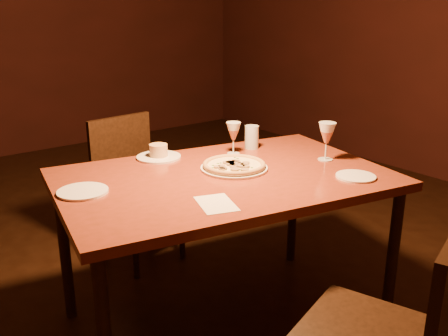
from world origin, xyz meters
TOP-DOWN VIEW (x-y plane):
  - floor at (0.00, 0.00)m, footprint 7.00×7.00m
  - dining_table at (0.07, -0.26)m, footprint 1.64×1.23m
  - chair_far at (0.09, 0.67)m, footprint 0.46×0.46m
  - pizza_plate at (0.16, -0.22)m, footprint 0.32×0.32m
  - ramekin_saucer at (-0.02, 0.16)m, footprint 0.22×0.22m
  - wine_glass_far at (0.32, -0.02)m, footprint 0.08×0.08m
  - wine_glass_right at (0.62, -0.39)m, footprint 0.09×0.09m
  - water_tumbler at (0.47, 0.00)m, footprint 0.07×0.07m
  - side_plate_left at (-0.53, -0.07)m, footprint 0.21×0.21m
  - side_plate_near at (0.52, -0.65)m, footprint 0.18×0.18m
  - menu_card at (-0.16, -0.51)m, footprint 0.19×0.23m

SIDE VIEW (x-z plane):
  - floor at x=0.00m, z-range 0.00..0.00m
  - chair_far at x=0.09m, z-range 0.06..0.94m
  - dining_table at x=0.07m, z-range 0.33..1.12m
  - menu_card at x=-0.16m, z-range 0.79..0.80m
  - side_plate_near at x=0.52m, z-range 0.79..0.80m
  - side_plate_left at x=-0.53m, z-range 0.79..0.80m
  - pizza_plate at x=0.16m, z-range 0.79..0.83m
  - ramekin_saucer at x=-0.02m, z-range 0.78..0.85m
  - water_tumbler at x=0.47m, z-range 0.79..0.92m
  - wine_glass_far at x=0.32m, z-range 0.79..0.96m
  - wine_glass_right at x=0.62m, z-range 0.79..0.98m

